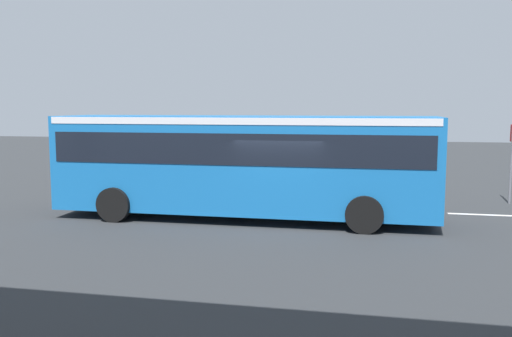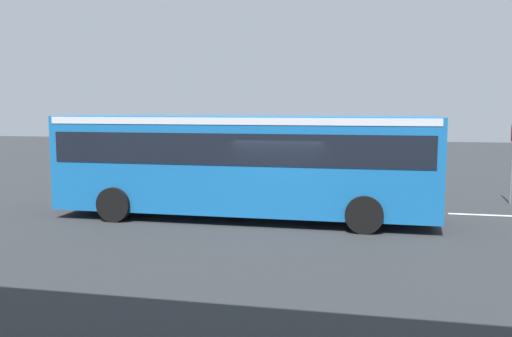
# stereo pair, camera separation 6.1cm
# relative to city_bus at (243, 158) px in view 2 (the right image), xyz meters

# --- Properties ---
(ground) EXTENTS (80.00, 80.00, 0.00)m
(ground) POSITION_rel_city_bus_xyz_m (-1.30, 0.50, -1.88)
(ground) COLOR #2D3033
(city_bus) EXTENTS (11.54, 2.85, 3.15)m
(city_bus) POSITION_rel_city_bus_xyz_m (0.00, 0.00, 0.00)
(city_bus) COLOR #196BB7
(city_bus) RESTS_ON ground
(pedestrian) EXTENTS (0.38, 0.38, 1.79)m
(pedestrian) POSITION_rel_city_bus_xyz_m (2.02, -3.73, -1.00)
(pedestrian) COLOR #2D2D38
(pedestrian) RESTS_ON ground
(lane_dash_leftmost) EXTENTS (2.00, 0.20, 0.01)m
(lane_dash_leftmost) POSITION_rel_city_bus_xyz_m (-7.30, -2.11, -1.88)
(lane_dash_leftmost) COLOR silver
(lane_dash_leftmost) RESTS_ON ground
(lane_dash_left) EXTENTS (2.00, 0.20, 0.01)m
(lane_dash_left) POSITION_rel_city_bus_xyz_m (-3.30, -2.11, -1.88)
(lane_dash_left) COLOR silver
(lane_dash_left) RESTS_ON ground
(lane_dash_centre) EXTENTS (2.00, 0.20, 0.01)m
(lane_dash_centre) POSITION_rel_city_bus_xyz_m (0.70, -2.11, -1.88)
(lane_dash_centre) COLOR silver
(lane_dash_centre) RESTS_ON ground
(lane_dash_right) EXTENTS (2.00, 0.20, 0.01)m
(lane_dash_right) POSITION_rel_city_bus_xyz_m (4.70, -2.11, -1.88)
(lane_dash_right) COLOR silver
(lane_dash_right) RESTS_ON ground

